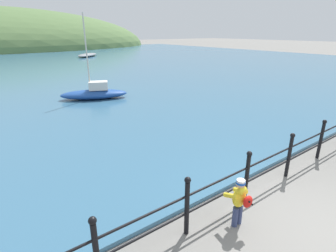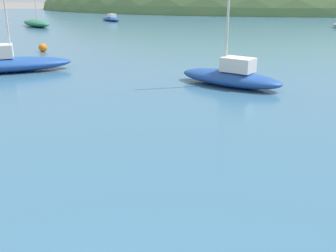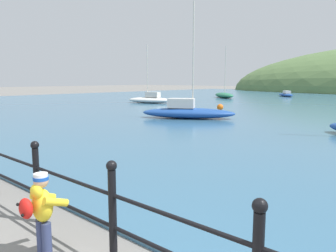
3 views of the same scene
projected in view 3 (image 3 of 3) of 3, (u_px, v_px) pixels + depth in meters
iron_railing at (113, 210)px, 3.61m from camera, size 10.46×0.12×1.21m
child_in_coat at (41, 207)px, 3.80m from camera, size 0.38×0.53×1.00m
boat_far_right at (150, 99)px, 28.21m from camera, size 4.29×2.67×4.95m
boat_nearest_quay at (224, 95)px, 36.42m from camera, size 4.43×3.95×5.64m
boat_far_left at (286, 95)px, 39.51m from camera, size 3.13×3.23×0.71m
boat_green_fishing at (187, 112)px, 16.94m from camera, size 4.88×3.65×5.84m
mooring_buoy at (220, 107)px, 21.46m from camera, size 0.41×0.41×0.41m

